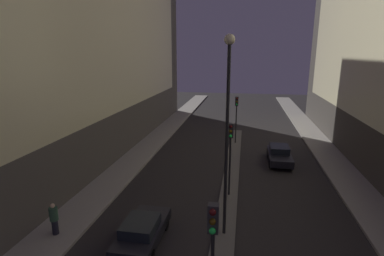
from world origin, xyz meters
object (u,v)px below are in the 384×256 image
street_lamp (227,113)px  car_right_lane (279,155)px  pedestrian_on_left_sidewalk (54,218)px  car_left_lane (142,231)px  traffic_light_far (237,109)px  traffic_light_near (213,244)px  traffic_light_mid (230,144)px

street_lamp → car_right_lane: 13.18m
car_right_lane → pedestrian_on_left_sidewalk: (-12.26, -12.93, 0.32)m
car_right_lane → car_left_lane: bearing=-121.2°
traffic_light_far → pedestrian_on_left_sidewalk: bearing=-115.3°
traffic_light_far → traffic_light_near: bearing=-90.0°
traffic_light_far → street_lamp: size_ratio=0.49×
traffic_light_near → traffic_light_far: (0.00, 22.01, 0.00)m
traffic_light_far → car_left_lane: size_ratio=1.14×
traffic_light_near → car_right_lane: bearing=77.3°
car_left_lane → pedestrian_on_left_sidewalk: 4.56m
traffic_light_near → street_lamp: street_lamp is taller
traffic_light_far → street_lamp: street_lamp is taller
traffic_light_mid → car_left_lane: (-3.86, -5.80, -2.88)m
traffic_light_far → car_left_lane: bearing=-102.4°
street_lamp → car_left_lane: (-3.86, -1.46, -5.65)m
traffic_light_near → traffic_light_mid: size_ratio=1.00×
car_left_lane → street_lamp: bearing=20.8°
car_left_lane → car_right_lane: 14.89m
traffic_light_near → traffic_light_mid: same height
street_lamp → pedestrian_on_left_sidewalk: 10.08m
traffic_light_far → street_lamp: bearing=-90.0°
street_lamp → traffic_light_mid: bearing=90.0°
traffic_light_mid → car_right_lane: bearing=60.9°
traffic_light_near → car_left_lane: traffic_light_near is taller
traffic_light_far → car_right_lane: traffic_light_far is taller
traffic_light_mid → pedestrian_on_left_sidewalk: traffic_light_mid is taller
traffic_light_far → car_left_lane: (-3.86, -17.56, -2.88)m
car_right_lane → pedestrian_on_left_sidewalk: bearing=-133.5°
traffic_light_far → pedestrian_on_left_sidewalk: (-8.40, -17.75, -2.55)m
traffic_light_mid → street_lamp: 5.14m
car_left_lane → car_right_lane: size_ratio=0.97×
street_lamp → pedestrian_on_left_sidewalk: (-8.40, -1.66, -5.33)m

